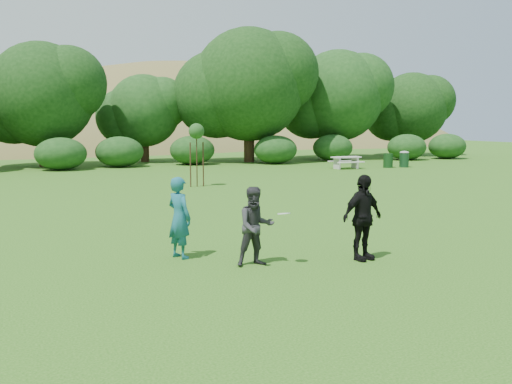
# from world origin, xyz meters

# --- Properties ---
(ground) EXTENTS (120.00, 120.00, 0.00)m
(ground) POSITION_xyz_m (0.00, 0.00, 0.00)
(ground) COLOR #19470C
(ground) RESTS_ON ground
(player_teal) EXTENTS (0.65, 0.76, 1.76)m
(player_teal) POSITION_xyz_m (-2.55, 1.17, 0.88)
(player_teal) COLOR #165666
(player_teal) RESTS_ON ground
(player_grey) EXTENTS (0.82, 0.66, 1.62)m
(player_grey) POSITION_xyz_m (-1.30, -0.07, 0.81)
(player_grey) COLOR #2B2A2D
(player_grey) RESTS_ON ground
(player_black) EXTENTS (1.14, 0.67, 1.82)m
(player_black) POSITION_xyz_m (0.96, -0.50, 0.91)
(player_black) COLOR black
(player_black) RESTS_ON ground
(trash_can_near) EXTENTS (0.60, 0.60, 0.90)m
(trash_can_near) POSITION_xyz_m (16.19, 19.66, 0.45)
(trash_can_near) COLOR #143716
(trash_can_near) RESTS_ON ground
(frisbee) EXTENTS (0.27, 0.27, 0.07)m
(frisbee) POSITION_xyz_m (-0.78, -0.30, 1.08)
(frisbee) COLOR white
(frisbee) RESTS_ON ground
(sapling) EXTENTS (0.70, 0.70, 2.85)m
(sapling) POSITION_xyz_m (1.79, 14.10, 2.42)
(sapling) COLOR #362215
(sapling) RESTS_ON ground
(picnic_table) EXTENTS (1.80, 1.48, 0.76)m
(picnic_table) POSITION_xyz_m (13.28, 19.99, 0.52)
(picnic_table) COLOR #B5B2A7
(picnic_table) RESTS_ON ground
(trash_can_lidded) EXTENTS (0.60, 0.60, 1.05)m
(trash_can_lidded) POSITION_xyz_m (17.35, 19.54, 0.54)
(trash_can_lidded) COLOR #14391D
(trash_can_lidded) RESTS_ON ground
(hillside) EXTENTS (150.00, 72.00, 52.00)m
(hillside) POSITION_xyz_m (-0.56, 68.45, -11.97)
(hillside) COLOR olive
(hillside) RESTS_ON ground
(tree_row) EXTENTS (53.92, 10.38, 9.62)m
(tree_row) POSITION_xyz_m (3.23, 28.68, 4.87)
(tree_row) COLOR #3A2616
(tree_row) RESTS_ON ground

